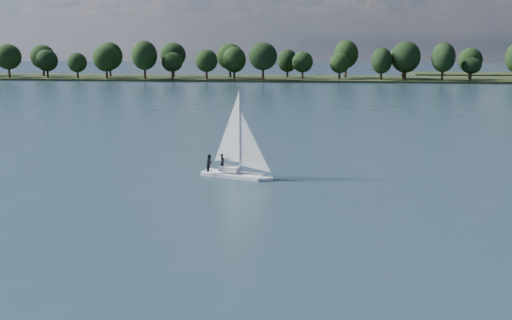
{
  "coord_description": "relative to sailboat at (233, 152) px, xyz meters",
  "views": [
    {
      "loc": [
        6.35,
        -22.96,
        13.9
      ],
      "look_at": [
        0.21,
        32.94,
        2.5
      ],
      "focal_mm": 40.0,
      "sensor_mm": 36.0,
      "label": 1
    }
  ],
  "objects": [
    {
      "name": "ground",
      "position": [
        2.55,
        64.12,
        -2.73
      ],
      "size": [
        700.0,
        700.0,
        0.0
      ],
      "primitive_type": "plane",
      "color": "#233342",
      "rests_on": "ground"
    },
    {
      "name": "treeline",
      "position": [
        -7.94,
        172.69,
        5.32
      ],
      "size": [
        562.65,
        74.06,
        18.22
      ],
      "color": "black",
      "rests_on": "ground"
    },
    {
      "name": "far_shore",
      "position": [
        2.55,
        176.12,
        -2.73
      ],
      "size": [
        660.0,
        40.0,
        1.5
      ],
      "primitive_type": "cube",
      "color": "black",
      "rests_on": "ground"
    },
    {
      "name": "sailboat",
      "position": [
        0.0,
        0.0,
        0.0
      ],
      "size": [
        7.71,
        4.32,
        9.78
      ],
      "rotation": [
        0.0,
        0.0,
        -0.32
      ],
      "color": "white",
      "rests_on": "ground"
    }
  ]
}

